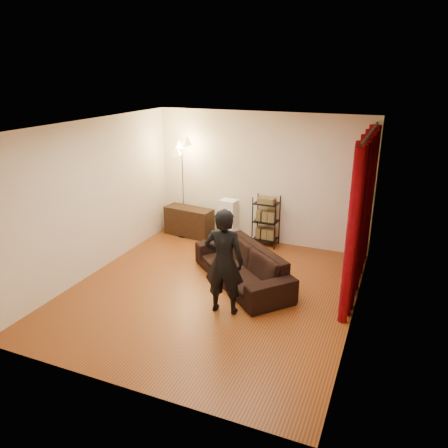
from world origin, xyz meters
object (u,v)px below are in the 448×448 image
at_px(media_cabinet, 189,222).
at_px(wire_shelf, 266,221).
at_px(floor_lamp, 183,189).
at_px(person, 224,262).
at_px(storage_boxes, 229,221).
at_px(sofa, 242,266).

xyz_separation_m(media_cabinet, wire_shelf, (1.73, 0.09, 0.21)).
xyz_separation_m(media_cabinet, floor_lamp, (-0.09, -0.07, 0.74)).
xyz_separation_m(person, storage_boxes, (-1.01, 2.67, -0.36)).
distance_m(sofa, person, 1.10).
distance_m(person, storage_boxes, 2.88).
bearing_deg(media_cabinet, sofa, -35.11).
bearing_deg(person, storage_boxes, -76.47).
distance_m(person, floor_lamp, 3.31).
bearing_deg(person, floor_lamp, -59.11).
relative_size(person, storage_boxes, 1.78).
bearing_deg(storage_boxes, sofa, -61.23).
bearing_deg(media_cabinet, wire_shelf, 10.00).
height_order(storage_boxes, wire_shelf, wire_shelf).
distance_m(storage_boxes, wire_shelf, 0.80).
relative_size(person, media_cabinet, 1.52).
distance_m(sofa, floor_lamp, 2.65).
bearing_deg(floor_lamp, sofa, -39.68).
relative_size(person, wire_shelf, 1.55).
relative_size(media_cabinet, wire_shelf, 1.02).
height_order(sofa, person, person).
bearing_deg(storage_boxes, floor_lamp, -176.03).
bearing_deg(media_cabinet, storage_boxes, 7.38).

